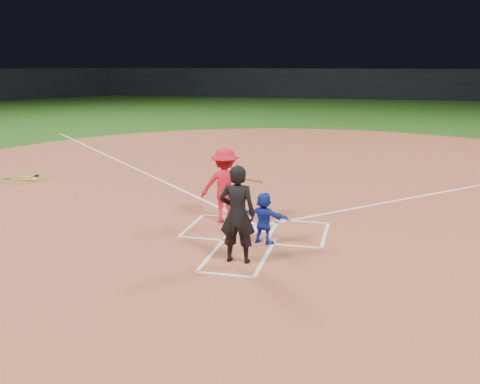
% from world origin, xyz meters
% --- Properties ---
extents(ground, '(120.00, 120.00, 0.00)m').
position_xyz_m(ground, '(0.00, 0.00, 0.00)').
color(ground, '#1B4912').
rests_on(ground, ground).
extents(home_plate_dirt, '(28.00, 28.00, 0.01)m').
position_xyz_m(home_plate_dirt, '(0.00, 6.00, 0.01)').
color(home_plate_dirt, '#9A4B32').
rests_on(home_plate_dirt, ground).
extents(stadium_wall_far, '(80.00, 1.20, 3.20)m').
position_xyz_m(stadium_wall_far, '(0.00, 48.00, 1.60)').
color(stadium_wall_far, black).
rests_on(stadium_wall_far, ground).
extents(home_plate, '(0.60, 0.60, 0.02)m').
position_xyz_m(home_plate, '(0.00, 0.00, 0.02)').
color(home_plate, white).
rests_on(home_plate, home_plate_dirt).
extents(on_deck_circle, '(1.70, 1.70, 0.01)m').
position_xyz_m(on_deck_circle, '(-8.79, 3.65, 0.02)').
color(on_deck_circle, brown).
rests_on(on_deck_circle, home_plate_dirt).
extents(on_deck_logo, '(0.80, 0.80, 0.00)m').
position_xyz_m(on_deck_logo, '(-8.79, 3.65, 0.02)').
color(on_deck_logo, gold).
rests_on(on_deck_logo, on_deck_circle).
extents(on_deck_bat_a, '(0.25, 0.83, 0.06)m').
position_xyz_m(on_deck_bat_a, '(-8.64, 3.90, 0.05)').
color(on_deck_bat_a, '#A67A3D').
rests_on(on_deck_bat_a, on_deck_circle).
extents(on_deck_bat_b, '(0.80, 0.37, 0.06)m').
position_xyz_m(on_deck_bat_b, '(-8.99, 3.55, 0.05)').
color(on_deck_bat_b, brown).
rests_on(on_deck_bat_b, on_deck_circle).
extents(on_deck_bat_c, '(0.84, 0.22, 0.06)m').
position_xyz_m(on_deck_bat_c, '(-8.49, 3.35, 0.05)').
color(on_deck_bat_c, '#A9783E').
rests_on(on_deck_bat_c, on_deck_circle).
extents(bat_weight_donut, '(0.19, 0.19, 0.05)m').
position_xyz_m(bat_weight_donut, '(-8.59, 4.05, 0.05)').
color(bat_weight_donut, black).
rests_on(bat_weight_donut, on_deck_circle).
extents(catcher, '(1.10, 0.65, 1.13)m').
position_xyz_m(catcher, '(0.34, -0.86, 0.57)').
color(catcher, '#152CAB').
rests_on(catcher, home_plate_dirt).
extents(umpire, '(0.72, 0.48, 1.94)m').
position_xyz_m(umpire, '(0.06, -2.09, 0.98)').
color(umpire, black).
rests_on(umpire, home_plate_dirt).
extents(chalk_markings, '(28.35, 17.32, 0.01)m').
position_xyz_m(chalk_markings, '(0.00, 5.29, 0.01)').
color(chalk_markings, white).
rests_on(chalk_markings, home_plate_dirt).
extents(batter_at_plate, '(1.56, 0.87, 1.83)m').
position_xyz_m(batter_at_plate, '(-0.89, 0.45, 0.93)').
color(batter_at_plate, red).
rests_on(batter_at_plate, home_plate_dirt).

